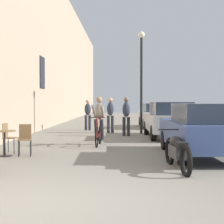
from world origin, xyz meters
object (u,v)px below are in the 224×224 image
object	(u,v)px
cafe_table_mid	(5,138)
pedestrian_mid	(110,113)
parked_car_third	(155,115)
cafe_chair_mid_toward_wall	(25,138)
cyclist_on_bicycle	(99,122)
parked_motorcycle	(177,152)
pedestrian_far	(88,113)
pedestrian_near	(126,114)
street_lamp	(141,69)
cafe_chair_mid_toward_street	(9,136)
parked_car_second	(169,119)
parked_car_nearest	(201,129)

from	to	relation	value
cafe_table_mid	pedestrian_mid	distance (m)	8.07
cafe_table_mid	parked_car_third	world-z (taller)	parked_car_third
cafe_chair_mid_toward_wall	cyclist_on_bicycle	world-z (taller)	cyclist_on_bicycle
parked_motorcycle	pedestrian_far	bearing A→B (deg)	105.66
cafe_chair_mid_toward_wall	pedestrian_near	size ratio (longest dim) A/B	0.51
street_lamp	parked_motorcycle	bearing A→B (deg)	-88.01
street_lamp	cafe_chair_mid_toward_street	bearing A→B (deg)	-122.48
cafe_chair_mid_toward_wall	pedestrian_mid	size ratio (longest dim) A/B	0.52
cafe_chair_mid_toward_street	pedestrian_near	world-z (taller)	pedestrian_near
pedestrian_near	pedestrian_mid	size ratio (longest dim) A/B	1.00
parked_car_second	parked_car_nearest	bearing A→B (deg)	-87.66
cyclist_on_bicycle	parked_motorcycle	world-z (taller)	cyclist_on_bicycle
parked_car_nearest	parked_car_third	distance (m)	11.27
cafe_table_mid	pedestrian_mid	size ratio (longest dim) A/B	0.42
cafe_table_mid	cafe_chair_mid_toward_street	size ratio (longest dim) A/B	0.81
parked_car_second	parked_motorcycle	world-z (taller)	parked_car_second
cafe_chair_mid_toward_street	pedestrian_far	size ratio (longest dim) A/B	0.54
pedestrian_near	parked_car_third	bearing A→B (deg)	71.38
cafe_chair_mid_toward_street	pedestrian_mid	size ratio (longest dim) A/B	0.52
parked_car_third	cafe_chair_mid_toward_wall	bearing A→B (deg)	-112.80
pedestrian_far	cafe_chair_mid_toward_wall	bearing A→B (deg)	-95.68
cyclist_on_bicycle	pedestrian_mid	bearing A→B (deg)	87.14
parked_car_third	parked_motorcycle	world-z (taller)	parked_car_third
cyclist_on_bicycle	cafe_chair_mid_toward_wall	bearing A→B (deg)	-126.79
parked_car_nearest	parked_motorcycle	xyz separation A→B (m)	(-0.95, -1.87, -0.36)
parked_car_third	cafe_table_mid	bearing A→B (deg)	-115.02
cafe_chair_mid_toward_wall	parked_car_third	xyz separation A→B (m)	(4.73, 11.24, 0.22)
cafe_chair_mid_toward_wall	street_lamp	size ratio (longest dim) A/B	0.18
cyclist_on_bicycle	pedestrian_far	xyz separation A→B (m)	(-1.02, 6.53, 0.12)
cafe_chair_mid_toward_wall	parked_car_nearest	xyz separation A→B (m)	(4.94, -0.02, 0.25)
cafe_chair_mid_toward_street	parked_car_third	size ratio (longest dim) A/B	0.22
cafe_chair_mid_toward_street	street_lamp	xyz separation A→B (m)	(4.30, 6.76, 2.59)
pedestrian_near	parked_car_third	size ratio (longest dim) A/B	0.43
pedestrian_near	cafe_chair_mid_toward_street	bearing A→B (deg)	-123.45
cafe_table_mid	cafe_chair_mid_toward_street	xyz separation A→B (m)	(-0.08, 0.59, -0.00)
pedestrian_far	parked_motorcycle	size ratio (longest dim) A/B	0.77
parked_car_second	parked_car_third	size ratio (longest dim) A/B	1.06
cafe_table_mid	parked_motorcycle	size ratio (longest dim) A/B	0.34
street_lamp	parked_car_nearest	world-z (taller)	street_lamp
cafe_chair_mid_toward_wall	pedestrian_near	xyz separation A→B (m)	(2.93, 5.90, 0.46)
cafe_chair_mid_toward_wall	pedestrian_mid	bearing A→B (deg)	73.89
pedestrian_near	cafe_table_mid	bearing A→B (deg)	-120.24
street_lamp	cafe_chair_mid_toward_wall	bearing A→B (deg)	-116.78
pedestrian_mid	parked_motorcycle	world-z (taller)	pedestrian_mid
parked_car_nearest	parked_car_third	xyz separation A→B (m)	(-0.21, 11.27, -0.03)
pedestrian_mid	parked_car_second	distance (m)	3.44
parked_car_second	pedestrian_far	bearing A→B (deg)	134.56
cyclist_on_bicycle	street_lamp	distance (m)	5.51
cyclist_on_bicycle	parked_car_second	bearing A→B (deg)	43.34
pedestrian_far	street_lamp	xyz separation A→B (m)	(2.76, -1.83, 2.18)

